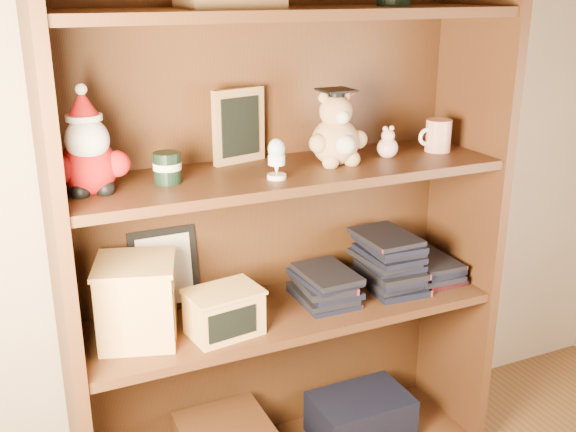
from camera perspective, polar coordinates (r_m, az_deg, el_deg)
name	(u,v)px	position (r m, az deg, el deg)	size (l,w,h in m)	color
bookcase	(279,225)	(1.84, -0.73, -0.76)	(1.20, 0.35, 1.60)	#4B2A15
shelf_lower	(288,312)	(1.90, 0.00, -8.09)	(1.14, 0.33, 0.02)	#4B2A15
shelf_upper	(288,173)	(1.75, 0.00, 3.63)	(1.14, 0.33, 0.02)	#4B2A15
santa_plush	(88,153)	(1.59, -16.59, 5.13)	(0.18, 0.13, 0.26)	#A50F0F
teachers_tin	(167,167)	(1.64, -10.18, 4.08)	(0.07, 0.07, 0.07)	black
chalkboard_plaque	(239,127)	(1.80, -4.19, 7.51)	(0.15, 0.10, 0.20)	#9E7547
egg_cup	(277,157)	(1.64, -0.98, 5.00)	(0.05, 0.05, 0.10)	white
grad_teddy_bear	(336,135)	(1.79, 4.12, 6.84)	(0.17, 0.14, 0.20)	tan
pink_figurine	(388,145)	(1.88, 8.43, 5.97)	(0.06, 0.06, 0.09)	beige
teacher_mug	(438,136)	(1.98, 12.55, 6.66)	(0.10, 0.07, 0.09)	silver
certificate_frame	(164,270)	(1.87, -10.42, -4.49)	(0.18, 0.05, 0.23)	black
treats_box	(137,300)	(1.73, -12.65, -6.97)	(0.24, 0.24, 0.21)	#DEAB5B
pencils_box	(224,312)	(1.74, -5.43, -8.07)	(0.20, 0.16, 0.12)	#DEAB5B
book_stack_left	(325,285)	(1.92, 3.15, -5.82)	(0.14, 0.20, 0.10)	black
book_stack_mid	(388,262)	(2.00, 8.45, -3.90)	(0.14, 0.20, 0.16)	black
book_stack_right	(431,268)	(2.11, 12.05, -4.36)	(0.14, 0.20, 0.06)	black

